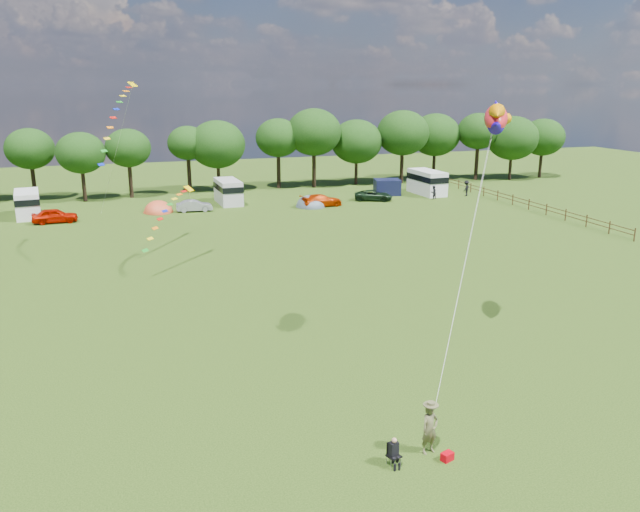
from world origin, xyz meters
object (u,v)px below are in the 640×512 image
object	(u,v)px
car_a	(55,216)
walker_b	(466,188)
campervan_b	(28,203)
tent_orange	(158,212)
car_c	(321,200)
car_d	(373,195)
walker_a	(433,193)
kite_flyer	(430,429)
car_b	(194,206)
fish_kite	(496,118)
tent_greyblue	(311,206)
camp_chair	(393,449)
campervan_d	(427,181)
campervan_c	(228,191)

from	to	relation	value
car_a	walker_b	bearing A→B (deg)	-90.83
campervan_b	tent_orange	world-z (taller)	campervan_b
car_a	car_c	distance (m)	27.71
car_a	car_d	size ratio (longest dim) A/B	0.96
car_a	walker_a	size ratio (longest dim) A/B	2.70
car_d	campervan_b	bearing A→B (deg)	111.04
tent_orange	campervan_b	bearing A→B (deg)	172.85
kite_flyer	walker_a	world-z (taller)	kite_flyer
campervan_b	walker_a	world-z (taller)	campervan_b
campervan_b	kite_flyer	bearing A→B (deg)	-165.87
car_b	tent_orange	distance (m)	3.86
car_a	fish_kite	size ratio (longest dim) A/B	1.32
kite_flyer	walker_a	size ratio (longest dim) A/B	1.20
car_a	tent_greyblue	bearing A→B (deg)	-91.44
car_b	walker_a	distance (m)	28.08
tent_orange	walker_a	xyz separation A→B (m)	(31.79, -1.92, 0.78)
fish_kite	walker_b	bearing A→B (deg)	2.01
car_b	camp_chair	xyz separation A→B (m)	(1.18, -49.15, 0.04)
car_c	car_d	bearing A→B (deg)	-85.48
car_d	walker_b	distance (m)	12.03
tent_orange	tent_greyblue	bearing A→B (deg)	-6.76
car_a	fish_kite	distance (m)	46.98
car_a	tent_orange	size ratio (longest dim) A/B	1.25
campervan_d	car_a	bearing A→B (deg)	92.59
campervan_b	fish_kite	size ratio (longest dim) A/B	1.73
campervan_b	tent_orange	size ratio (longest dim) A/B	1.64
car_c	campervan_c	xyz separation A→B (m)	(-9.58, 5.13, 0.77)
walker_a	walker_b	distance (m)	4.93
campervan_c	camp_chair	world-z (taller)	campervan_c
car_c	fish_kite	world-z (taller)	fish_kite
campervan_c	campervan_b	bearing A→B (deg)	91.03
car_c	tent_orange	size ratio (longest dim) A/B	1.33
car_a	car_b	world-z (taller)	car_a
car_a	campervan_d	distance (m)	42.98
walker_b	car_d	bearing A→B (deg)	-41.35
campervan_d	tent_greyblue	xyz separation A→B (m)	(-16.24, -3.60, -1.56)
campervan_c	walker_b	world-z (taller)	campervan_c
campervan_b	walker_b	bearing A→B (deg)	-99.85
car_c	campervan_b	distance (m)	30.81
campervan_b	fish_kite	xyz separation A→B (m)	(26.69, -42.93, 10.21)
car_c	car_d	world-z (taller)	car_c
car_a	car_b	distance (m)	13.89
campervan_d	tent_orange	xyz separation A→B (m)	(-32.73, -1.64, -1.56)
campervan_b	campervan_c	size ratio (longest dim) A/B	1.01
campervan_c	walker_b	bearing A→B (deg)	-100.31
car_a	fish_kite	world-z (taller)	fish_kite
car_a	camp_chair	size ratio (longest dim) A/B	3.87
walker_a	car_c	bearing A→B (deg)	-14.29
kite_flyer	campervan_b	bearing A→B (deg)	98.80
campervan_d	kite_flyer	bearing A→B (deg)	150.16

